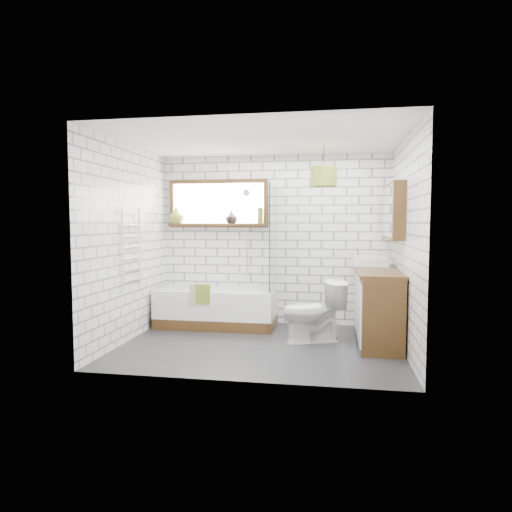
% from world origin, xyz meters
% --- Properties ---
extents(floor, '(3.40, 2.60, 0.01)m').
position_xyz_m(floor, '(0.00, 0.00, -0.01)').
color(floor, black).
rests_on(floor, ground).
extents(ceiling, '(3.40, 2.60, 0.01)m').
position_xyz_m(ceiling, '(0.00, 0.00, 2.50)').
color(ceiling, white).
rests_on(ceiling, ground).
extents(wall_back, '(3.40, 0.01, 2.50)m').
position_xyz_m(wall_back, '(0.00, 1.30, 1.25)').
color(wall_back, white).
rests_on(wall_back, ground).
extents(wall_front, '(3.40, 0.01, 2.50)m').
position_xyz_m(wall_front, '(0.00, -1.30, 1.25)').
color(wall_front, white).
rests_on(wall_front, ground).
extents(wall_left, '(0.01, 2.60, 2.50)m').
position_xyz_m(wall_left, '(-1.70, 0.00, 1.25)').
color(wall_left, white).
rests_on(wall_left, ground).
extents(wall_right, '(0.01, 2.60, 2.50)m').
position_xyz_m(wall_right, '(1.70, 0.00, 1.25)').
color(wall_right, white).
rests_on(wall_right, ground).
extents(window, '(1.52, 0.16, 0.68)m').
position_xyz_m(window, '(-0.85, 1.26, 1.80)').
color(window, '#331F0E').
rests_on(window, wall_back).
extents(towel_radiator, '(0.06, 0.52, 1.00)m').
position_xyz_m(towel_radiator, '(-1.66, 0.00, 1.20)').
color(towel_radiator, white).
rests_on(towel_radiator, wall_left).
extents(mirror_cabinet, '(0.16, 1.20, 0.70)m').
position_xyz_m(mirror_cabinet, '(1.62, 0.60, 1.65)').
color(mirror_cabinet, '#331F0E').
rests_on(mirror_cabinet, wall_right).
extents(shower_riser, '(0.02, 0.02, 1.30)m').
position_xyz_m(shower_riser, '(-0.40, 1.26, 1.35)').
color(shower_riser, silver).
rests_on(shower_riser, wall_back).
extents(bathtub, '(1.70, 0.75, 0.55)m').
position_xyz_m(bathtub, '(-0.79, 0.93, 0.27)').
color(bathtub, white).
rests_on(bathtub, floor).
extents(shower_screen, '(0.02, 0.72, 1.50)m').
position_xyz_m(shower_screen, '(0.04, 0.93, 1.30)').
color(shower_screen, white).
rests_on(shower_screen, bathtub).
extents(towel_green, '(0.20, 0.05, 0.27)m').
position_xyz_m(towel_green, '(-0.89, 0.55, 0.53)').
color(towel_green, olive).
rests_on(towel_green, bathtub).
extents(towel_beige, '(0.21, 0.05, 0.27)m').
position_xyz_m(towel_beige, '(-0.97, 0.55, 0.53)').
color(towel_beige, tan).
rests_on(towel_beige, bathtub).
extents(vanity, '(0.52, 1.61, 0.92)m').
position_xyz_m(vanity, '(1.44, 0.49, 0.46)').
color(vanity, '#331F0E').
rests_on(vanity, floor).
extents(basin, '(0.45, 0.39, 0.13)m').
position_xyz_m(basin, '(1.38, 0.90, 0.99)').
color(basin, white).
rests_on(basin, vanity).
extents(tap, '(0.04, 0.04, 0.17)m').
position_xyz_m(tap, '(1.54, 0.90, 1.05)').
color(tap, silver).
rests_on(tap, vanity).
extents(toilet, '(0.67, 0.87, 0.78)m').
position_xyz_m(toilet, '(0.63, 0.28, 0.39)').
color(toilet, white).
rests_on(toilet, floor).
extents(vase_olive, '(0.30, 0.30, 0.24)m').
position_xyz_m(vase_olive, '(-1.50, 1.23, 1.60)').
color(vase_olive, olive).
rests_on(vase_olive, window).
extents(vase_dark, '(0.20, 0.20, 0.19)m').
position_xyz_m(vase_dark, '(-0.63, 1.23, 1.57)').
color(vase_dark, black).
rests_on(vase_dark, window).
extents(bottle, '(0.08, 0.08, 0.23)m').
position_xyz_m(bottle, '(-0.20, 1.23, 1.60)').
color(bottle, olive).
rests_on(bottle, window).
extents(pendant, '(0.34, 0.34, 0.25)m').
position_xyz_m(pendant, '(0.74, 0.51, 2.10)').
color(pendant, olive).
rests_on(pendant, ceiling).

